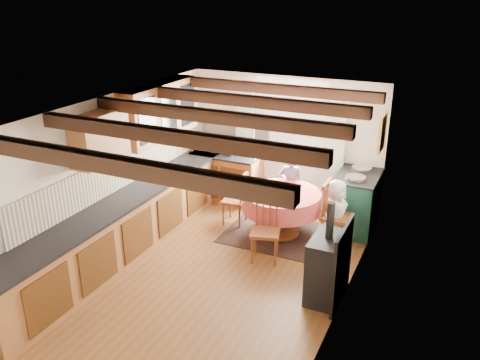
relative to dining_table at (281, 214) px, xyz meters
The scene contains 41 objects.
floor 1.58m from the dining_table, 106.25° to the right, with size 3.60×5.50×0.00m, color brown.
ceiling 2.54m from the dining_table, 106.25° to the right, with size 3.60×5.50×0.00m, color white.
wall_back 1.57m from the dining_table, 108.63° to the left, with size 3.60×0.00×2.40m, color silver.
wall_front 4.32m from the dining_table, 95.81° to the right, with size 3.60×0.00×2.40m, color silver.
wall_left 2.80m from the dining_table, 146.52° to the right, with size 0.00×5.50×2.40m, color silver.
wall_right 2.17m from the dining_table, 47.11° to the right, with size 0.00×5.50×2.40m, color silver.
beam_a 4.00m from the dining_table, 97.05° to the right, with size 3.60×0.16×0.16m, color #352117.
beam_b 3.17m from the dining_table, 99.85° to the right, with size 3.60×0.16×0.16m, color #352117.
beam_c 2.46m from the dining_table, 106.25° to the right, with size 3.60×0.16×0.16m, color #352117.
beam_d 2.03m from the dining_table, 132.15° to the right, with size 3.60×0.16×0.16m, color #352117.
beam_e 2.04m from the dining_table, 129.31° to the left, with size 3.60×0.16×0.16m, color #352117.
splash_left 2.63m from the dining_table, 152.00° to the right, with size 0.02×4.50×0.55m, color beige.
splash_back 2.07m from the dining_table, 138.73° to the left, with size 1.40×0.02×0.55m, color beige.
base_cabinet_left 2.43m from the dining_table, 142.61° to the right, with size 0.60×5.30×0.88m, color #985329.
base_cabinet_back 1.77m from the dining_table, 146.62° to the left, with size 1.30×0.60×0.88m, color #985329.
worktop_left 2.47m from the dining_table, 142.32° to the right, with size 0.64×5.30×0.04m, color black.
worktop_back 1.84m from the dining_table, 147.16° to the left, with size 1.30×0.64×0.04m, color black.
wall_cabinet_glass 2.60m from the dining_table, behind, with size 0.34×1.80×0.90m, color #985329.
wall_cabinet_solid 3.11m from the dining_table, 139.25° to the right, with size 0.34×0.90×0.70m, color #985329.
window_frame 1.78m from the dining_table, 104.67° to the left, with size 1.34×0.03×1.54m, color white.
window_pane 1.79m from the dining_table, 104.61° to the left, with size 1.20×0.01×1.40m, color white.
curtain_left 1.81m from the dining_table, 135.12° to the left, with size 0.35×0.10×2.10m, color white.
curtain_right 1.47m from the dining_table, 66.12° to the left, with size 0.35×0.10×2.10m, color white.
curtain_rod 2.19m from the dining_table, 105.68° to the left, with size 0.03×0.03×2.00m, color black.
wall_picture 2.05m from the dining_table, 31.62° to the left, with size 0.04×0.50×0.60m, color gold.
wall_plate 1.92m from the dining_table, 63.52° to the left, with size 0.30×0.30×0.02m, color silver.
rug 0.38m from the dining_table, behind, with size 1.79×1.39×0.01m, color black.
dining_table is the anchor object (origin of this frame).
chair_near 0.85m from the dining_table, 86.10° to the right, with size 0.42×0.44×0.99m, color brown, non-canonical shape.
chair_left 0.89m from the dining_table, behind, with size 0.39×0.41×0.92m, color brown, non-canonical shape.
chair_right 0.91m from the dining_table, ahead, with size 0.45×0.47×1.05m, color brown, non-canonical shape.
aga_range 1.31m from the dining_table, 37.20° to the left, with size 0.69×1.07×0.98m, color #154435, non-canonical shape.
cast_iron_stove 1.84m from the dining_table, 50.61° to the right, with size 0.41×0.69×1.38m, color black, non-canonical shape.
child_far 0.69m from the dining_table, 96.67° to the left, with size 0.45×0.29×1.23m, color slate.
child_right 0.89m from the dining_table, ahead, with size 0.54×0.35×1.10m, color silver.
bowl_a 0.49m from the dining_table, 89.99° to the right, with size 0.23×0.23×0.06m, color silver.
bowl_b 0.42m from the dining_table, 54.52° to the left, with size 0.20×0.20×0.06m, color silver.
cup 0.49m from the dining_table, 149.60° to the right, with size 0.10×0.10×0.09m, color silver.
canister_tall 2.06m from the dining_table, 151.20° to the left, with size 0.15×0.15×0.25m, color #262628.
canister_wide 1.86m from the dining_table, 145.42° to the left, with size 0.20×0.20×0.22m, color #262628.
canister_slim 1.72m from the dining_table, 147.36° to the left, with size 0.09×0.09×0.26m, color #262628.
Camera 1 is at (2.88, -5.41, 3.86)m, focal length 36.87 mm.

